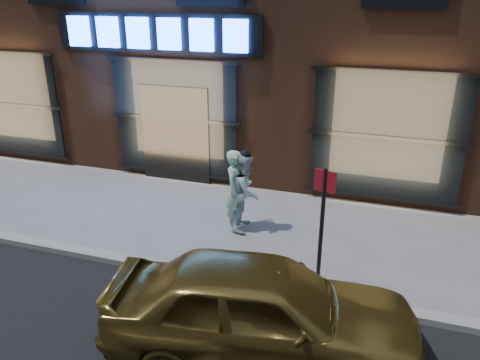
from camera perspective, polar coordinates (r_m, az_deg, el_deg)
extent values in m
plane|color=slate|center=(9.16, -18.09, -8.81)|extent=(90.00, 90.00, 0.00)
cube|color=gray|center=(9.13, -18.14, -8.49)|extent=(60.00, 0.25, 0.12)
cube|color=black|center=(11.52, -10.35, 17.19)|extent=(5.20, 0.06, 0.90)
cube|color=black|center=(11.76, -7.88, 5.50)|extent=(1.80, 0.10, 2.40)
cube|color=#FFBF72|center=(14.55, -26.15, 8.32)|extent=(3.00, 0.04, 2.60)
cube|color=black|center=(14.52, -26.26, 8.28)|extent=(3.20, 0.06, 2.80)
cube|color=#FFBF72|center=(11.70, -7.86, 7.46)|extent=(3.00, 0.04, 2.60)
cube|color=black|center=(11.67, -7.94, 7.41)|extent=(3.20, 0.06, 2.80)
cube|color=#FFBF72|center=(10.60, 17.47, 5.04)|extent=(3.00, 0.04, 2.60)
cube|color=black|center=(10.56, 17.46, 4.98)|extent=(3.20, 0.06, 2.80)
cube|color=#2659FF|center=(12.51, -19.00, 16.78)|extent=(0.55, 0.12, 0.70)
cube|color=#2659FF|center=(12.06, -15.79, 16.96)|extent=(0.55, 0.12, 0.70)
cube|color=#2659FF|center=(11.65, -12.34, 17.11)|extent=(0.55, 0.12, 0.70)
cube|color=#2659FF|center=(11.27, -8.64, 17.19)|extent=(0.55, 0.12, 0.70)
cube|color=#2659FF|center=(10.94, -4.70, 17.21)|extent=(0.55, 0.12, 0.70)
cube|color=#2659FF|center=(10.67, -0.53, 17.14)|extent=(0.55, 0.12, 0.70)
imported|color=#B5EDC8|center=(9.33, -0.42, -1.25)|extent=(0.51, 0.68, 1.67)
imported|color=silver|center=(9.36, 0.61, -1.40)|extent=(0.66, 0.82, 1.60)
imported|color=olive|center=(6.32, 2.64, -15.43)|extent=(4.33, 2.29, 1.40)
cylinder|color=#262628|center=(7.37, 9.85, -6.44)|extent=(0.07, 0.07, 2.13)
cube|color=maroon|center=(6.99, 10.32, -0.15)|extent=(0.33, 0.13, 0.34)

